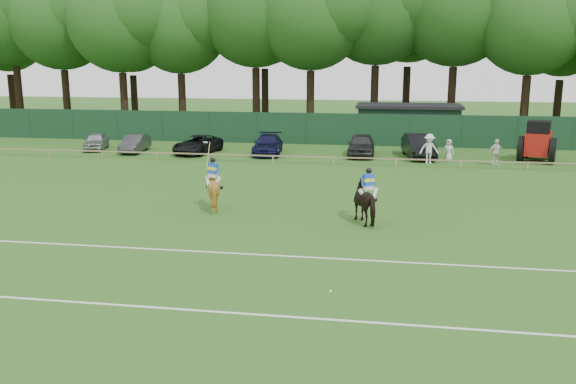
% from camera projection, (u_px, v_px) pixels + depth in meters
% --- Properties ---
extents(ground, '(160.00, 160.00, 0.00)m').
position_uv_depth(ground, '(261.00, 246.00, 22.32)').
color(ground, '#1E4C14').
rests_on(ground, ground).
extents(horse_dark, '(1.86, 2.34, 1.80)m').
position_uv_depth(horse_dark, '(368.00, 202.00, 25.29)').
color(horse_dark, black).
rests_on(horse_dark, ground).
extents(horse_chestnut, '(2.08, 2.17, 1.87)m').
position_uv_depth(horse_chestnut, '(213.00, 189.00, 27.59)').
color(horse_chestnut, brown).
rests_on(horse_chestnut, ground).
extents(sedan_silver, '(2.45, 3.95, 1.26)m').
position_uv_depth(sedan_silver, '(96.00, 141.00, 45.67)').
color(sedan_silver, '#A0A2A5').
rests_on(sedan_silver, ground).
extents(sedan_grey, '(1.69, 3.95, 1.26)m').
position_uv_depth(sedan_grey, '(135.00, 144.00, 44.46)').
color(sedan_grey, '#333235').
rests_on(sedan_grey, ground).
extents(suv_black, '(2.99, 4.97, 1.29)m').
position_uv_depth(suv_black, '(198.00, 144.00, 43.87)').
color(suv_black, black).
rests_on(suv_black, ground).
extents(sedan_navy, '(2.42, 4.95, 1.39)m').
position_uv_depth(sedan_navy, '(268.00, 145.00, 43.49)').
color(sedan_navy, black).
rests_on(sedan_navy, ground).
extents(hatch_grey, '(1.90, 4.58, 1.55)m').
position_uv_depth(hatch_grey, '(361.00, 145.00, 42.70)').
color(hatch_grey, '#2A2B2D').
rests_on(hatch_grey, ground).
extents(estate_black, '(2.38, 5.04, 1.60)m').
position_uv_depth(estate_black, '(419.00, 146.00, 42.03)').
color(estate_black, black).
rests_on(estate_black, ground).
extents(spectator_left, '(1.36, 0.93, 1.94)m').
position_uv_depth(spectator_left, '(429.00, 149.00, 39.58)').
color(spectator_left, silver).
rests_on(spectator_left, ground).
extents(spectator_mid, '(1.08, 0.82, 1.70)m').
position_uv_depth(spectator_mid, '(496.00, 152.00, 38.82)').
color(spectator_mid, silver).
rests_on(spectator_mid, ground).
extents(spectator_right, '(0.84, 0.70, 1.48)m').
position_uv_depth(spectator_right, '(449.00, 150.00, 40.49)').
color(spectator_right, beige).
rests_on(spectator_right, ground).
extents(rider_dark, '(0.89, 0.61, 1.41)m').
position_uv_depth(rider_dark, '(369.00, 183.00, 25.11)').
color(rider_dark, silver).
rests_on(rider_dark, ground).
extents(rider_chestnut, '(0.90, 0.78, 2.05)m').
position_uv_depth(rider_chestnut, '(213.00, 171.00, 27.41)').
color(rider_chestnut, silver).
rests_on(rider_chestnut, ground).
extents(polo_ball, '(0.09, 0.09, 0.09)m').
position_uv_depth(polo_ball, '(331.00, 292.00, 17.86)').
color(polo_ball, silver).
rests_on(polo_ball, ground).
extents(pitch_lines, '(60.00, 5.10, 0.01)m').
position_uv_depth(pitch_lines, '(238.00, 279.00, 18.95)').
color(pitch_lines, silver).
rests_on(pitch_lines, ground).
extents(pitch_rail, '(62.10, 0.10, 0.50)m').
position_uv_depth(pitch_rail, '(318.00, 157.00, 39.57)').
color(pitch_rail, '#997F5B').
rests_on(pitch_rail, ground).
extents(perimeter_fence, '(92.08, 0.08, 2.50)m').
position_uv_depth(perimeter_fence, '(332.00, 129.00, 48.06)').
color(perimeter_fence, '#14351E').
rests_on(perimeter_fence, ground).
extents(utility_shed, '(8.40, 4.40, 3.04)m').
position_uv_depth(utility_shed, '(408.00, 123.00, 49.93)').
color(utility_shed, '#14331E').
rests_on(utility_shed, ground).
extents(tree_row, '(96.00, 12.00, 21.00)m').
position_uv_depth(tree_row, '(361.00, 133.00, 55.72)').
color(tree_row, '#26561C').
rests_on(tree_row, ground).
extents(tractor, '(3.03, 3.74, 2.73)m').
position_uv_depth(tractor, '(538.00, 142.00, 40.31)').
color(tractor, '#A1150E').
rests_on(tractor, ground).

